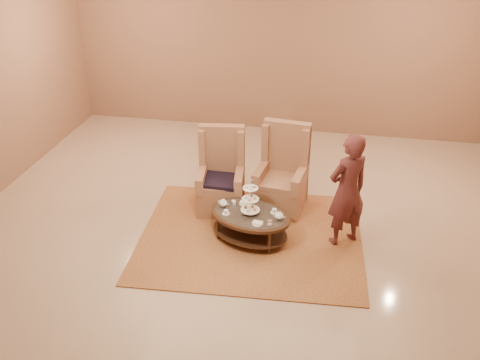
% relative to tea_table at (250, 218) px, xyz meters
% --- Properties ---
extents(ground, '(8.00, 8.00, 0.00)m').
position_rel_tea_table_xyz_m(ground, '(-0.19, -0.00, -0.35)').
color(ground, '#BDA58D').
rests_on(ground, ground).
extents(ceiling, '(8.00, 8.00, 0.02)m').
position_rel_tea_table_xyz_m(ceiling, '(-0.19, -0.00, -0.35)').
color(ceiling, silver).
rests_on(ceiling, ground).
extents(wall_back, '(8.00, 0.04, 3.50)m').
position_rel_tea_table_xyz_m(wall_back, '(-0.19, 4.00, 1.40)').
color(wall_back, '#956C51').
rests_on(wall_back, ground).
extents(rug, '(3.22, 2.74, 0.02)m').
position_rel_tea_table_xyz_m(rug, '(0.01, 0.05, -0.34)').
color(rug, '#B1773E').
rests_on(rug, ground).
extents(tea_table, '(1.32, 1.09, 0.96)m').
position_rel_tea_table_xyz_m(tea_table, '(0.00, 0.00, 0.00)').
color(tea_table, black).
rests_on(tea_table, ground).
extents(armchair_left, '(0.76, 0.78, 1.26)m').
position_rel_tea_table_xyz_m(armchair_left, '(-0.59, 0.81, 0.08)').
color(armchair_left, '#A06A4B').
rests_on(armchair_left, ground).
extents(armchair_right, '(0.79, 0.82, 1.31)m').
position_rel_tea_table_xyz_m(armchair_right, '(0.31, 1.01, 0.09)').
color(armchair_right, '#A06A4B').
rests_on(armchair_right, ground).
extents(person, '(0.71, 0.66, 1.62)m').
position_rel_tea_table_xyz_m(person, '(1.26, 0.19, 0.46)').
color(person, '#502223').
rests_on(person, ground).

